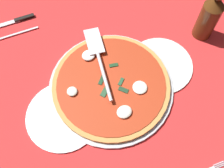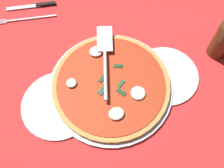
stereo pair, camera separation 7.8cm
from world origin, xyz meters
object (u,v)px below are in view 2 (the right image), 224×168
Objects in this scene: pizza at (112,84)px; place_setting_near at (32,12)px; dinner_plate_right at (58,105)px; pizza_server at (105,57)px; dinner_plate_left at (165,76)px.

pizza is 1.58× the size of place_setting_near.
pizza reaches higher than dinner_plate_right.
place_setting_near is (19.01, -27.12, -4.24)cm from pizza_server.
dinner_plate_right is (33.39, 0.47, 0.00)cm from dinner_plate_left.
dinner_plate_left is 50.68cm from place_setting_near.
dinner_plate_left is at bearing -179.19° from dinner_plate_right.
dinner_plate_left is 33.40cm from dinner_plate_right.
pizza_server is 1.17× the size of place_setting_near.
pizza_server reaches higher than place_setting_near.
dinner_plate_right is at bearing 100.75° from place_setting_near.
pizza_server is 33.39cm from place_setting_near.
dinner_plate_right is 19.69cm from pizza_server.
place_setting_near is at bearing -45.37° from dinner_plate_left.
place_setting_near is at bearing -61.89° from pizza.
pizza_server is at bearing -28.32° from dinner_plate_left.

